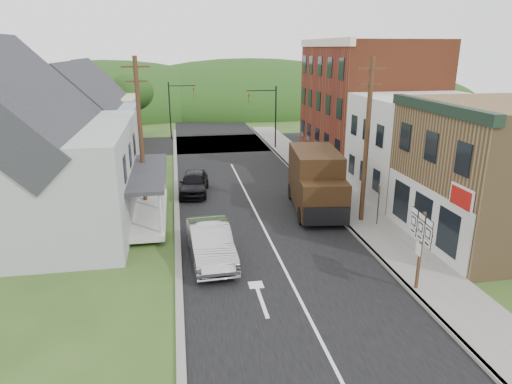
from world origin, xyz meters
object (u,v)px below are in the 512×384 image
silver_sedan (210,243)px  route_sign_cluster (420,240)px  warning_sign (378,198)px  delivery_van (316,181)px  dark_sedan (194,183)px

silver_sedan → route_sign_cluster: size_ratio=1.61×
route_sign_cluster → warning_sign: route_sign_cluster is taller
silver_sedan → delivery_van: 8.90m
dark_sedan → warning_sign: 12.34m
silver_sedan → warning_sign: warning_sign is taller
dark_sedan → warning_sign: (9.61, -7.69, 0.88)m
silver_sedan → route_sign_cluster: bearing=-31.7°
silver_sedan → dark_sedan: size_ratio=1.18×
delivery_van → route_sign_cluster: (1.13, -9.96, 0.43)m
warning_sign → silver_sedan: bearing=-144.4°
delivery_van → warning_sign: 4.01m
dark_sedan → route_sign_cluster: (8.19, -14.57, 1.50)m
route_sign_cluster → dark_sedan: bearing=124.5°
delivery_van → route_sign_cluster: delivery_van is taller
dark_sedan → delivery_van: bearing=-26.1°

